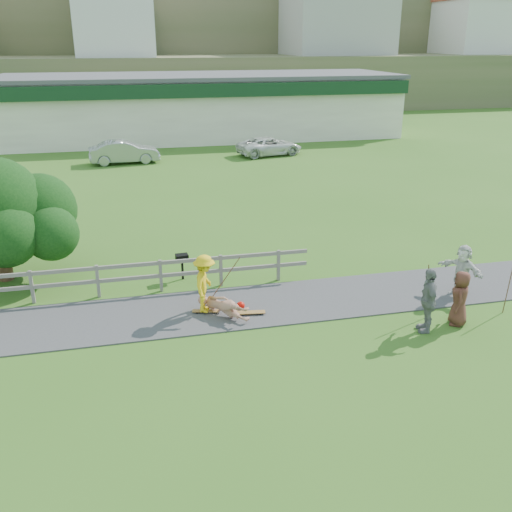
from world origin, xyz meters
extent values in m
plane|color=#35631C|center=(0.00, 0.00, 0.00)|extent=(260.00, 260.00, 0.00)
cube|color=#38383B|center=(0.00, 1.50, 0.02)|extent=(34.00, 3.00, 0.04)
cube|color=#636058|center=(-6.00, 3.30, 0.55)|extent=(0.10, 0.10, 1.10)
cube|color=#636058|center=(-4.00, 3.30, 0.55)|extent=(0.10, 0.10, 1.10)
cube|color=#636058|center=(-2.00, 3.30, 0.55)|extent=(0.10, 0.10, 1.10)
cube|color=#636058|center=(0.00, 3.30, 0.55)|extent=(0.10, 0.10, 1.10)
cube|color=#636058|center=(2.00, 3.30, 0.55)|extent=(0.10, 0.10, 1.10)
cube|color=#636058|center=(-4.50, 3.30, 1.00)|extent=(15.00, 0.08, 0.12)
cube|color=#636058|center=(-4.50, 3.30, 0.55)|extent=(15.00, 0.08, 0.12)
cube|color=beige|center=(4.00, 35.00, 2.40)|extent=(32.00, 10.00, 4.80)
cube|color=#12331B|center=(4.00, 29.80, 4.20)|extent=(32.00, 0.60, 1.00)
cube|color=#505056|center=(4.00, 35.00, 4.95)|extent=(32.50, 10.50, 0.30)
cube|color=#495532|center=(0.00, 55.00, 3.00)|extent=(220.00, 14.00, 6.00)
cube|color=beige|center=(0.00, 55.00, 9.50)|extent=(10.00, 9.00, 7.00)
cube|color=#495532|center=(0.00, 68.00, 6.50)|extent=(220.00, 14.00, 13.00)
cube|color=#495532|center=(0.00, 81.00, 10.50)|extent=(220.00, 14.00, 21.00)
imported|color=yellow|center=(-0.83, 1.32, 0.89)|extent=(1.01, 1.31, 1.79)
imported|color=#A5715B|center=(-0.33, 1.00, 0.33)|extent=(1.67, 1.48, 0.66)
imported|color=slate|center=(5.12, -1.17, 0.95)|extent=(0.74, 1.20, 1.91)
imported|color=#542B21|center=(6.23, -1.02, 0.82)|extent=(0.85, 0.96, 1.65)
imported|color=beige|center=(7.40, 0.76, 0.86)|extent=(1.15, 1.66, 1.73)
imported|color=#999CA0|center=(-2.79, 24.81, 0.75)|extent=(4.69, 1.94, 1.51)
imported|color=silver|center=(7.38, 25.36, 0.65)|extent=(5.03, 3.08, 1.30)
sphere|color=red|center=(0.27, 1.35, 0.13)|extent=(0.26, 0.26, 0.26)
cylinder|color=brown|center=(-0.23, 1.72, 0.97)|extent=(0.03, 0.03, 1.94)
cylinder|color=brown|center=(5.60, -0.40, 0.86)|extent=(0.03, 0.03, 1.71)
cylinder|color=brown|center=(8.06, -0.69, 0.93)|extent=(0.03, 0.03, 1.86)
camera|label=1|loc=(-2.89, -14.17, 7.81)|focal=40.00mm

